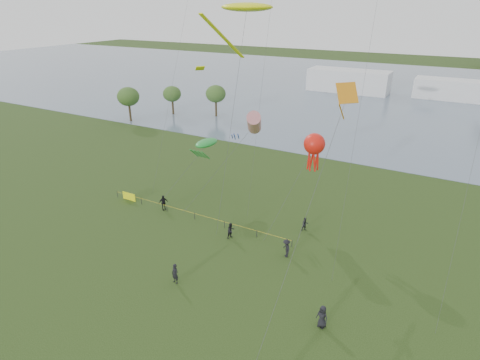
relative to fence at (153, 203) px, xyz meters
The scene contains 17 objects.
ground_plane 19.53m from the fence, 44.01° to the right, with size 400.00×400.00×0.00m, color #1D310F.
lake 87.57m from the fence, 80.77° to the left, with size 400.00×120.00×0.08m, color slate.
pavilion_left 81.50m from the fence, 88.56° to the left, with size 22.00×8.00×6.00m, color silver.
pavilion_right 88.99m from the fence, 71.63° to the left, with size 18.00×7.00×5.00m, color white.
trees 42.63m from the fence, 124.54° to the left, with size 18.26×16.48×7.11m.
fence is the anchor object (origin of this frame).
spectator_a 11.89m from the fence, ahead, with size 0.86×0.67×1.77m, color black.
spectator_b 18.34m from the fence, ahead, with size 1.23×0.71×1.91m, color black.
spectator_c 1.59m from the fence, ahead, with size 1.12×0.47×1.91m, color black.
spectator_d 25.95m from the fence, 20.69° to the right, with size 0.93×0.61×1.91m, color black.
spectator_f 15.24m from the fence, 42.63° to the right, with size 0.70×0.46×1.92m, color black.
spectator_g 18.51m from the fence, 11.61° to the left, with size 0.76×0.59×1.56m, color black.
kite_stingray 24.76m from the fence, 12.72° to the left, with size 5.18×10.09×22.91m.
kite_windsock 15.62m from the fence, 37.05° to the left, with size 7.59×9.43×11.98m.
kite_creature 9.96m from the fence, 65.46° to the left, with size 4.80×6.89×7.07m.
kite_octopus 20.70m from the fence, 16.90° to the left, with size 3.99×6.79×10.58m.
kite_delta 29.94m from the fence, 18.95° to the right, with size 2.89×10.05×18.27m.
Camera 1 is at (16.16, -19.40, 22.79)m, focal length 30.00 mm.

